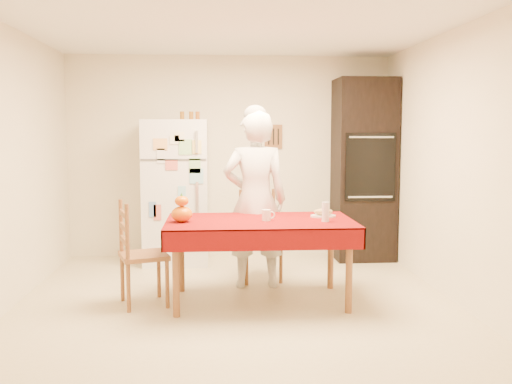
{
  "coord_description": "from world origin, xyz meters",
  "views": [
    {
      "loc": [
        -0.19,
        -4.92,
        1.56
      ],
      "look_at": [
        0.18,
        0.2,
        1.02
      ],
      "focal_mm": 40.0,
      "sensor_mm": 36.0,
      "label": 1
    }
  ],
  "objects": [
    {
      "name": "refrigerator",
      "position": [
        -0.65,
        1.88,
        0.85
      ],
      "size": [
        0.75,
        0.74,
        1.7
      ],
      "color": "white",
      "rests_on": "floor"
    },
    {
      "name": "dining_table",
      "position": [
        0.22,
        0.2,
        0.69
      ],
      "size": [
        1.7,
        1.0,
        0.76
      ],
      "color": "brown",
      "rests_on": "floor"
    },
    {
      "name": "coffee_mug",
      "position": [
        0.27,
        0.16,
        0.81
      ],
      "size": [
        0.08,
        0.08,
        0.1
      ],
      "primitive_type": "cylinder",
      "color": "white",
      "rests_on": "dining_table"
    },
    {
      "name": "oven_cabinet",
      "position": [
        1.63,
        1.93,
        1.1
      ],
      "size": [
        0.7,
        0.62,
        2.2
      ],
      "color": "black",
      "rests_on": "floor"
    },
    {
      "name": "chair_far",
      "position": [
        0.28,
        1.02,
        0.51
      ],
      "size": [
        0.47,
        0.45,
        0.95
      ],
      "rotation": [
        0.0,
        0.0,
        0.13
      ],
      "color": "brown",
      "rests_on": "floor"
    },
    {
      "name": "spice_jar_mid",
      "position": [
        -0.46,
        1.93,
        1.75
      ],
      "size": [
        0.05,
        0.05,
        0.1
      ],
      "primitive_type": "cylinder",
      "color": "#91591A",
      "rests_on": "refrigerator"
    },
    {
      "name": "spice_jar_right",
      "position": [
        -0.39,
        1.93,
        1.75
      ],
      "size": [
        0.05,
        0.05,
        0.1
      ],
      "primitive_type": "cylinder",
      "color": "#98521B",
      "rests_on": "refrigerator"
    },
    {
      "name": "room_shell",
      "position": [
        0.0,
        0.0,
        1.62
      ],
      "size": [
        4.02,
        4.52,
        2.51
      ],
      "color": "#EFE5C9",
      "rests_on": "ground"
    },
    {
      "name": "seated_woman",
      "position": [
        0.21,
        0.73,
        0.88
      ],
      "size": [
        0.65,
        0.42,
        1.77
      ],
      "primitive_type": "imported",
      "rotation": [
        0.0,
        0.0,
        3.14
      ],
      "color": "silver",
      "rests_on": "floor"
    },
    {
      "name": "pumpkin_lower",
      "position": [
        -0.48,
        0.14,
        0.83
      ],
      "size": [
        0.19,
        0.19,
        0.14
      ],
      "primitive_type": "ellipsoid",
      "color": "#E73F05",
      "rests_on": "dining_table"
    },
    {
      "name": "bread_loaf",
      "position": [
        0.83,
        0.34,
        0.81
      ],
      "size": [
        0.18,
        0.1,
        0.06
      ],
      "primitive_type": "ellipsoid",
      "color": "tan",
      "rests_on": "bread_plate"
    },
    {
      "name": "floor",
      "position": [
        0.0,
        0.0,
        0.0
      ],
      "size": [
        4.5,
        4.5,
        0.0
      ],
      "primitive_type": "plane",
      "color": "#C8BA91",
      "rests_on": "ground"
    },
    {
      "name": "bread_plate",
      "position": [
        0.83,
        0.34,
        0.77
      ],
      "size": [
        0.24,
        0.24,
        0.02
      ],
      "primitive_type": "cylinder",
      "color": "white",
      "rests_on": "dining_table"
    },
    {
      "name": "pumpkin_upper",
      "position": [
        -0.48,
        0.14,
        0.95
      ],
      "size": [
        0.12,
        0.12,
        0.09
      ],
      "primitive_type": "ellipsoid",
      "color": "#C94A04",
      "rests_on": "pumpkin_lower"
    },
    {
      "name": "wine_glass",
      "position": [
        0.8,
        0.06,
        0.85
      ],
      "size": [
        0.07,
        0.07,
        0.18
      ],
      "primitive_type": "cylinder",
      "color": "silver",
      "rests_on": "dining_table"
    },
    {
      "name": "chair_left",
      "position": [
        -0.89,
        0.16,
        0.51
      ],
      "size": [
        0.51,
        0.52,
        0.95
      ],
      "rotation": [
        0.0,
        0.0,
        1.87
      ],
      "color": "brown",
      "rests_on": "floor"
    },
    {
      "name": "spice_jar_left",
      "position": [
        -0.57,
        1.93,
        1.75
      ],
      "size": [
        0.05,
        0.05,
        0.1
      ],
      "primitive_type": "cylinder",
      "color": "brown",
      "rests_on": "refrigerator"
    }
  ]
}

